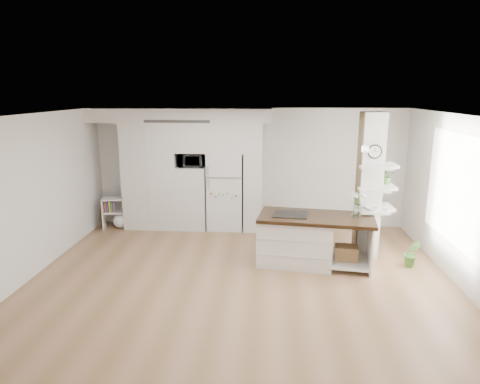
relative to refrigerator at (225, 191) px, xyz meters
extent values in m
cube|color=#A27757|center=(0.53, -2.68, -0.88)|extent=(7.00, 6.00, 0.01)
cube|color=white|center=(0.53, -2.68, 1.82)|extent=(7.00, 6.00, 0.04)
cube|color=silver|center=(0.53, 0.32, 0.47)|extent=(7.00, 0.04, 2.70)
cube|color=silver|center=(0.53, -5.68, 0.47)|extent=(7.00, 0.04, 2.70)
cube|color=silver|center=(-2.98, -2.68, 0.47)|extent=(0.04, 6.00, 2.70)
cube|color=silver|center=(4.03, -2.68, 0.47)|extent=(0.04, 6.00, 2.70)
cube|color=white|center=(-1.68, -0.01, 0.32)|extent=(1.20, 0.65, 2.40)
cube|color=white|center=(-0.75, -0.01, -0.17)|extent=(0.65, 0.65, 1.42)
cube|color=white|center=(-0.75, -0.01, 1.20)|extent=(0.65, 0.65, 0.65)
cube|color=white|center=(0.00, -0.01, 1.20)|extent=(0.85, 0.65, 0.65)
cube|color=white|center=(0.62, -0.01, 0.32)|extent=(0.40, 0.65, 2.40)
cube|color=silver|center=(-0.97, -0.03, 1.67)|extent=(4.00, 0.70, 0.30)
cube|color=#262626|center=(-0.97, -0.37, 1.56)|extent=(1.40, 0.04, 0.06)
cube|color=white|center=(0.00, 0.00, 0.00)|extent=(0.78, 0.66, 1.75)
cube|color=#B2B2B7|center=(0.00, -0.34, 0.36)|extent=(0.78, 0.01, 0.03)
cube|color=silver|center=(2.82, -1.48, 0.47)|extent=(0.40, 0.40, 2.70)
cube|color=tan|center=(2.61, -1.48, 0.47)|extent=(0.02, 0.40, 2.70)
cube|color=tan|center=(2.82, -1.27, 0.47)|extent=(0.40, 0.02, 2.70)
cylinder|color=black|center=(2.82, -1.69, 1.14)|extent=(0.25, 0.03, 0.25)
cylinder|color=white|center=(2.82, -1.71, 1.14)|extent=(0.21, 0.01, 0.21)
plane|color=white|center=(4.00, -2.38, 0.62)|extent=(0.00, 2.40, 2.40)
cylinder|color=white|center=(2.23, -2.53, 1.24)|extent=(0.12, 0.12, 0.10)
cube|color=white|center=(1.47, -1.94, -0.45)|extent=(1.41, 1.02, 0.85)
cube|color=white|center=(2.42, -2.07, -0.76)|extent=(0.81, 0.94, 0.04)
cube|color=white|center=(2.75, -2.12, -0.45)|extent=(0.15, 0.85, 0.85)
cube|color=black|center=(1.82, -1.99, 0.00)|extent=(2.12, 1.22, 0.06)
cube|color=black|center=(1.37, -1.93, 0.04)|extent=(0.67, 0.58, 0.01)
cube|color=#9E774C|center=(2.37, -2.06, -0.62)|extent=(0.44, 0.35, 0.25)
cylinder|color=white|center=(2.53, -1.98, 0.14)|extent=(0.12, 0.12, 0.22)
cube|color=white|center=(-2.75, -0.24, -0.52)|extent=(0.10, 0.34, 0.71)
cube|color=white|center=(-2.20, -0.13, -0.52)|extent=(0.10, 0.34, 0.71)
cube|color=white|center=(-2.48, -0.18, -0.18)|extent=(0.65, 0.45, 0.03)
cube|color=white|center=(-2.48, -0.18, -0.49)|extent=(0.62, 0.45, 0.03)
sphere|color=white|center=(-2.40, -0.17, -0.70)|extent=(0.34, 0.34, 0.34)
imported|color=#458234|center=(3.52, -2.00, -0.62)|extent=(0.32, 0.28, 0.50)
imported|color=#458234|center=(2.82, -1.27, -0.62)|extent=(0.31, 0.31, 0.51)
imported|color=#2D2D2D|center=(-0.75, -0.06, 0.69)|extent=(0.54, 0.37, 0.30)
imported|color=#458234|center=(3.15, -1.38, 0.65)|extent=(0.27, 0.23, 0.30)
imported|color=white|center=(2.82, -1.78, 0.13)|extent=(0.22, 0.22, 0.05)
camera|label=1|loc=(0.96, -9.32, 2.18)|focal=32.00mm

